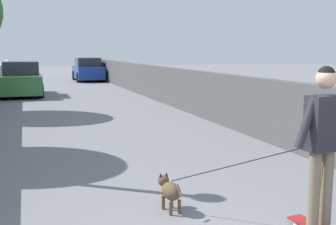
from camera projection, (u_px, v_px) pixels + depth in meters
The scene contains 6 objects.
ground_plane at pixel (80, 104), 16.22m from camera, with size 80.00×80.00×0.00m, color slate.
fence_right at pixel (178, 88), 15.26m from camera, with size 48.00×0.30×1.40m, color #4C4C4C.
person_skateboarder at pixel (323, 135), 4.61m from camera, with size 0.26×0.72×1.79m.
dog at pixel (171, 190), 5.46m from camera, with size 1.50×1.46×1.06m.
car_near at pixel (21, 80), 19.31m from camera, with size 4.04×1.80×1.54m.
car_far at pixel (88, 70), 28.63m from camera, with size 3.83×1.80×1.54m.
Camera 1 is at (-2.33, 1.93, 2.04)m, focal length 45.86 mm.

